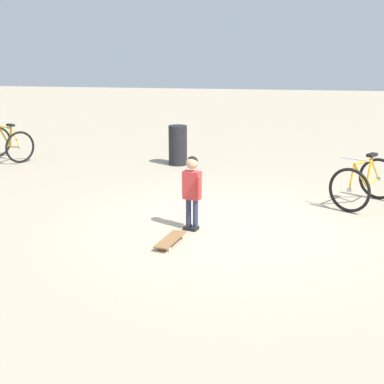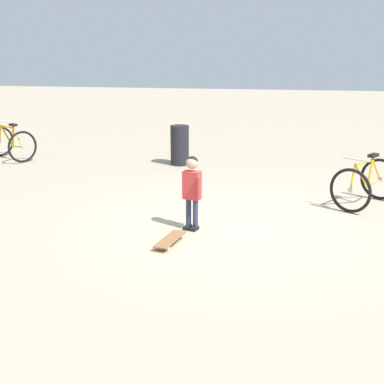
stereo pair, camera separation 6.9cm
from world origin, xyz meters
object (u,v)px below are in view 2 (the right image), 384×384
(bicycle_far, at_px, (366,183))
(trash_bin, at_px, (180,145))
(skateboard, at_px, (170,240))
(bicycle_mid, at_px, (11,143))
(child_person, at_px, (192,185))

(bicycle_far, bearing_deg, trash_bin, -125.12)
(skateboard, bearing_deg, trash_bin, -170.20)
(bicycle_mid, bearing_deg, child_person, 50.77)
(trash_bin, bearing_deg, child_person, 13.66)
(child_person, xyz_separation_m, bicycle_far, (-1.63, 2.58, -0.28))
(bicycle_mid, bearing_deg, trash_bin, 91.69)
(bicycle_far, bearing_deg, child_person, -57.78)
(skateboard, bearing_deg, child_person, 163.81)
(skateboard, height_order, trash_bin, trash_bin)
(child_person, distance_m, bicycle_far, 3.06)
(bicycle_mid, height_order, bicycle_far, same)
(bicycle_far, bearing_deg, skateboard, -50.77)
(skateboard, bearing_deg, bicycle_mid, -134.42)
(child_person, relative_size, skateboard, 1.50)
(child_person, xyz_separation_m, bicycle_mid, (-4.03, -4.94, -0.28))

